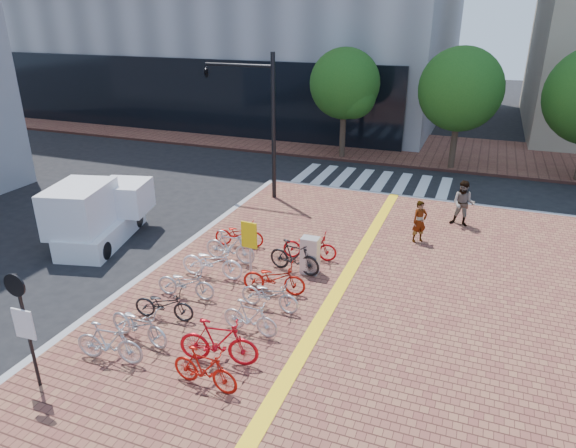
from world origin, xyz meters
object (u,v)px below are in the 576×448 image
at_px(bike_3, 186,283).
at_px(bike_7, 205,369).
at_px(bike_4, 212,262).
at_px(bike_12, 294,257).
at_px(bike_9, 250,318).
at_px(utility_box, 310,255).
at_px(bike_2, 164,304).
at_px(bike_0, 109,343).
at_px(traffic_light_pole, 242,98).
at_px(bike_11, 274,278).
at_px(pedestrian_a, 420,222).
at_px(bike_5, 230,247).
at_px(notice_sign, 23,317).
at_px(box_truck, 99,214).
at_px(bike_13, 310,246).
at_px(yellow_sign, 249,240).
at_px(bike_1, 139,324).
at_px(bike_10, 270,294).
at_px(bike_8, 218,342).
at_px(pedestrian_b, 463,204).
at_px(bike_6, 239,234).

height_order(bike_3, bike_7, bike_7).
distance_m(bike_4, bike_12, 2.57).
height_order(bike_9, utility_box, utility_box).
bearing_deg(bike_2, bike_0, 167.38).
bearing_deg(bike_9, traffic_light_pole, 29.79).
relative_size(bike_11, pedestrian_a, 1.22).
distance_m(bike_5, bike_11, 2.53).
xyz_separation_m(bike_3, bike_12, (2.37, 2.58, 0.07)).
height_order(bike_7, notice_sign, notice_sign).
bearing_deg(utility_box, box_truck, -178.60).
xyz_separation_m(pedestrian_a, box_truck, (-10.83, -3.87, 0.17)).
bearing_deg(bike_9, box_truck, 68.91).
xyz_separation_m(bike_4, bike_11, (2.17, -0.21, -0.03)).
bearing_deg(utility_box, bike_0, -116.51).
xyz_separation_m(bike_13, notice_sign, (-3.58, -8.13, 1.30)).
height_order(bike_3, yellow_sign, yellow_sign).
xyz_separation_m(bike_11, yellow_sign, (-1.01, 0.51, 0.83)).
relative_size(bike_5, utility_box, 1.50).
distance_m(bike_4, bike_9, 3.33).
height_order(bike_0, traffic_light_pole, traffic_light_pole).
distance_m(bike_13, pedestrian_a, 4.22).
distance_m(bike_5, pedestrian_a, 6.79).
distance_m(bike_3, bike_7, 4.02).
xyz_separation_m(bike_11, bike_12, (0.09, 1.44, 0.04)).
height_order(bike_1, bike_10, bike_1).
height_order(bike_3, bike_8, bike_8).
xyz_separation_m(bike_2, traffic_light_pole, (-2.42, 10.09, 3.82)).
bearing_deg(pedestrian_b, bike_7, -103.87).
distance_m(bike_9, traffic_light_pole, 11.65).
xyz_separation_m(utility_box, box_truck, (-7.97, -0.19, 0.33)).
relative_size(bike_0, bike_8, 0.90).
height_order(pedestrian_b, yellow_sign, yellow_sign).
distance_m(bike_6, pedestrian_a, 6.42).
distance_m(bike_2, utility_box, 4.80).
bearing_deg(bike_1, bike_8, -82.20).
bearing_deg(traffic_light_pole, bike_0, -79.41).
xyz_separation_m(bike_9, pedestrian_b, (4.55, 9.49, 0.42)).
bearing_deg(bike_1, bike_0, -179.76).
bearing_deg(bike_8, pedestrian_a, -31.50).
bearing_deg(notice_sign, bike_9, 44.85).
bearing_deg(bike_0, bike_13, -27.89).
relative_size(bike_9, pedestrian_a, 1.02).
relative_size(bike_7, bike_8, 0.85).
bearing_deg(bike_7, pedestrian_a, -14.43).
bearing_deg(pedestrian_b, notice_sign, -114.27).
relative_size(bike_0, traffic_light_pole, 0.28).
bearing_deg(bike_12, pedestrian_b, -29.36).
bearing_deg(box_truck, bike_9, -24.67).
xyz_separation_m(bike_12, bike_13, (0.16, 1.06, -0.06)).
bearing_deg(traffic_light_pole, bike_9, -63.79).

